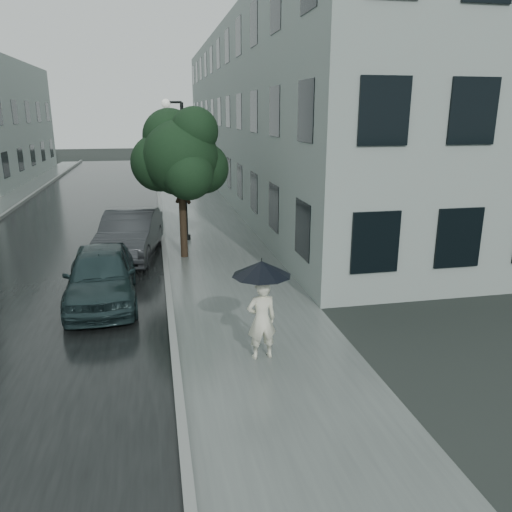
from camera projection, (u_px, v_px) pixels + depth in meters
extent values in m
plane|color=black|center=(251.00, 343.00, 10.27)|extent=(120.00, 120.00, 0.00)
cube|color=slate|center=(204.00, 222.00, 21.61)|extent=(3.50, 60.00, 0.01)
cube|color=slate|center=(161.00, 222.00, 21.24)|extent=(0.15, 60.00, 0.15)
cube|color=black|center=(75.00, 227.00, 20.59)|extent=(6.85, 60.00, 0.00)
cube|color=gray|center=(280.00, 114.00, 28.43)|extent=(7.00, 36.00, 9.00)
cube|color=black|center=(220.00, 114.00, 27.77)|extent=(0.08, 32.40, 7.20)
cube|color=black|center=(28.00, 121.00, 35.42)|extent=(0.08, 16.20, 6.40)
imported|color=#E9E9CD|center=(262.00, 320.00, 9.45)|extent=(0.60, 0.42, 1.57)
cylinder|color=black|center=(261.00, 292.00, 9.31)|extent=(0.02, 0.02, 0.66)
cone|color=black|center=(262.00, 268.00, 9.18)|extent=(1.41, 1.41, 0.28)
cylinder|color=black|center=(262.00, 260.00, 9.14)|extent=(0.02, 0.02, 0.08)
cylinder|color=black|center=(261.00, 310.00, 9.41)|extent=(0.03, 0.03, 0.06)
cylinder|color=#332619|center=(183.00, 222.00, 16.11)|extent=(0.23, 0.23, 2.30)
sphere|color=#173319|center=(180.00, 158.00, 15.53)|extent=(2.37, 2.37, 2.37)
sphere|color=#173319|center=(203.00, 168.00, 16.03)|extent=(1.63, 1.63, 1.63)
sphere|color=#173319|center=(160.00, 163.00, 15.81)|extent=(1.82, 1.82, 1.82)
sphere|color=#173319|center=(188.00, 175.00, 15.09)|extent=(1.54, 1.54, 1.54)
sphere|color=#173319|center=(170.00, 136.00, 15.82)|extent=(1.73, 1.73, 1.73)
sphere|color=#173319|center=(195.00, 131.00, 15.23)|extent=(1.47, 1.47, 1.47)
cylinder|color=black|center=(184.00, 174.00, 17.93)|extent=(0.12, 0.12, 4.91)
cylinder|color=black|center=(187.00, 237.00, 18.58)|extent=(0.28, 0.28, 0.20)
cylinder|color=black|center=(174.00, 102.00, 17.26)|extent=(0.50, 0.21, 0.08)
sphere|color=silver|center=(166.00, 104.00, 17.29)|extent=(0.32, 0.32, 0.32)
imported|color=#1C2E30|center=(101.00, 275.00, 12.31)|extent=(1.87, 4.20, 1.41)
imported|color=#26292B|center=(130.00, 234.00, 16.22)|extent=(2.22, 4.74, 1.50)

